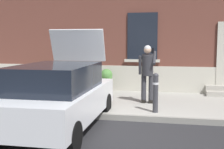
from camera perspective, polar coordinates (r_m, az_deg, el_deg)
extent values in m
plane|color=#232326|center=(6.71, 6.11, -11.09)|extent=(80.00, 80.00, 0.00)
cube|color=#99968E|center=(9.40, 7.69, -5.56)|extent=(24.00, 3.60, 0.15)
cube|color=gray|center=(7.59, 6.77, -8.44)|extent=(24.00, 0.12, 0.15)
cube|color=#BCB7A8|center=(11.07, 8.32, -1.26)|extent=(24.00, 0.08, 1.10)
cube|color=black|center=(11.00, 5.86, 7.35)|extent=(1.10, 0.06, 1.70)
cube|color=#BCB7A8|center=(10.99, 5.79, 2.66)|extent=(1.30, 0.12, 0.10)
cube|color=white|center=(6.93, -10.17, -5.30)|extent=(1.77, 4.01, 0.64)
cube|color=black|center=(6.70, -10.73, -0.51)|extent=(1.55, 2.41, 0.56)
cube|color=black|center=(8.84, -5.42, -4.13)|extent=(1.66, 0.11, 0.20)
cube|color=yellow|center=(8.81, -5.43, -2.98)|extent=(0.52, 0.02, 0.12)
cube|color=#B21414|center=(9.01, -10.07, -1.17)|extent=(0.16, 0.04, 0.18)
cube|color=#B21414|center=(8.59, -0.62, -1.45)|extent=(0.16, 0.04, 0.18)
cube|color=white|center=(8.16, -6.64, 5.59)|extent=(1.49, 0.37, 0.87)
cylinder|color=black|center=(5.48, -7.56, -11.89)|extent=(0.20, 0.60, 0.60)
cylinder|color=black|center=(8.56, -11.72, -5.28)|extent=(0.20, 0.60, 0.60)
cylinder|color=black|center=(8.09, -1.21, -5.83)|extent=(0.20, 0.60, 0.60)
cylinder|color=#333338|center=(7.86, 8.36, -3.84)|extent=(0.14, 0.14, 0.95)
sphere|color=#333338|center=(7.79, 8.42, -0.25)|extent=(0.15, 0.15, 0.15)
cylinder|color=silver|center=(7.81, 8.40, -1.71)|extent=(0.15, 0.15, 0.06)
cylinder|color=#2D2D33|center=(9.04, 6.12, -2.62)|extent=(0.15, 0.15, 0.82)
cube|color=black|center=(9.17, 6.12, -5.03)|extent=(0.12, 0.28, 0.10)
cylinder|color=#2D2D33|center=(9.02, 7.51, -2.66)|extent=(0.15, 0.15, 0.82)
cube|color=black|center=(9.15, 7.50, -5.07)|extent=(0.12, 0.28, 0.10)
cylinder|color=#2D2D33|center=(8.91, 6.85, 1.88)|extent=(0.34, 0.42, 0.66)
sphere|color=tan|center=(8.82, 6.86, 4.74)|extent=(0.22, 0.22, 0.22)
sphere|color=silver|center=(8.82, 6.86, 4.93)|extent=(0.21, 0.21, 0.21)
cylinder|color=#2D2D33|center=(8.89, 5.42, 1.81)|extent=(0.09, 0.16, 0.57)
cylinder|color=#2D2D33|center=(8.85, 8.15, 3.18)|extent=(0.09, 0.43, 0.41)
cube|color=black|center=(8.79, 7.83, 4.59)|extent=(0.07, 0.02, 0.15)
cylinder|color=#B25B38|center=(11.80, -13.94, -2.03)|extent=(0.40, 0.40, 0.34)
cylinder|color=#B25B38|center=(11.78, -13.96, -1.36)|extent=(0.44, 0.44, 0.05)
cylinder|color=#47331E|center=(11.77, -13.98, -0.63)|extent=(0.04, 0.04, 0.24)
sphere|color=#4C843D|center=(11.75, -14.01, 0.24)|extent=(0.44, 0.44, 0.44)
sphere|color=#4C843D|center=(11.67, -13.65, -0.28)|extent=(0.24, 0.24, 0.24)
cylinder|color=#2D2D30|center=(10.90, -1.07, -2.53)|extent=(0.40, 0.40, 0.34)
cylinder|color=#2D2D30|center=(10.88, -1.07, -1.80)|extent=(0.44, 0.44, 0.05)
cylinder|color=#47331E|center=(10.86, -1.07, -1.02)|extent=(0.04, 0.04, 0.24)
sphere|color=#4C843D|center=(10.84, -1.08, -0.07)|extent=(0.44, 0.44, 0.44)
sphere|color=#4C843D|center=(10.78, -0.61, -0.64)|extent=(0.24, 0.24, 0.24)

